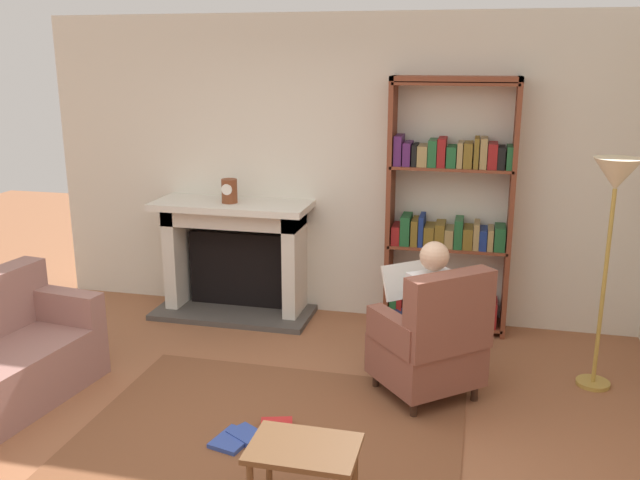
% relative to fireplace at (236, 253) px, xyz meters
% --- Properties ---
extents(ground, '(14.00, 14.00, 0.00)m').
position_rel_fireplace_xyz_m(ground, '(0.96, -2.30, -0.57)').
color(ground, '#975C3C').
extents(back_wall, '(5.60, 0.10, 2.70)m').
position_rel_fireplace_xyz_m(back_wall, '(0.96, 0.25, 0.78)').
color(back_wall, silver).
rests_on(back_wall, ground).
extents(area_rug, '(2.40, 1.80, 0.01)m').
position_rel_fireplace_xyz_m(area_rug, '(0.96, -2.00, -0.56)').
color(area_rug, brown).
rests_on(area_rug, ground).
extents(fireplace, '(1.46, 0.64, 1.07)m').
position_rel_fireplace_xyz_m(fireplace, '(0.00, 0.00, 0.00)').
color(fireplace, '#4C4742').
rests_on(fireplace, ground).
extents(mantel_clock, '(0.14, 0.14, 0.21)m').
position_rel_fireplace_xyz_m(mantel_clock, '(-0.01, -0.10, 0.61)').
color(mantel_clock, brown).
rests_on(mantel_clock, fireplace).
extents(bookshelf, '(1.05, 0.32, 2.18)m').
position_rel_fireplace_xyz_m(bookshelf, '(1.92, 0.03, 0.46)').
color(bookshelf, brown).
rests_on(bookshelf, ground).
extents(armchair_reading, '(0.89, 0.89, 0.97)m').
position_rel_fireplace_xyz_m(armchair_reading, '(1.91, -1.30, -0.14)').
color(armchair_reading, '#331E14').
rests_on(armchair_reading, ground).
extents(seated_reader, '(0.57, 0.59, 1.14)m').
position_rel_fireplace_xyz_m(seated_reader, '(1.83, -1.21, 0.05)').
color(seated_reader, white).
rests_on(seated_reader, ground).
extents(side_table, '(0.56, 0.39, 0.42)m').
position_rel_fireplace_xyz_m(side_table, '(1.38, -2.76, -0.21)').
color(side_table, brown).
rests_on(side_table, ground).
extents(scattered_books, '(0.50, 0.48, 0.04)m').
position_rel_fireplace_xyz_m(scattered_books, '(0.89, -2.10, -0.54)').
color(scattered_books, '#334CA5').
rests_on(scattered_books, area_rug).
extents(floor_lamp, '(0.32, 0.32, 1.67)m').
position_rel_fireplace_xyz_m(floor_lamp, '(3.06, -0.82, 0.85)').
color(floor_lamp, '#B7933F').
rests_on(floor_lamp, ground).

